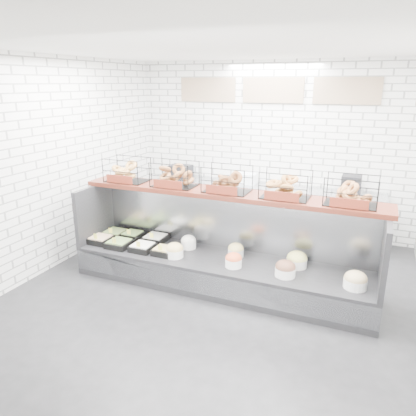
% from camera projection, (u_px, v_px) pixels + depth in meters
% --- Properties ---
extents(ground, '(5.50, 5.50, 0.00)m').
position_uv_depth(ground, '(212.00, 296.00, 5.22)').
color(ground, black).
rests_on(ground, ground).
extents(room_shell, '(5.02, 5.51, 3.01)m').
position_uv_depth(room_shell, '(230.00, 129.00, 5.14)').
color(room_shell, white).
rests_on(room_shell, ground).
extents(display_case, '(4.00, 0.90, 1.20)m').
position_uv_depth(display_case, '(220.00, 262.00, 5.43)').
color(display_case, black).
rests_on(display_case, ground).
extents(bagel_shelf, '(4.10, 0.50, 0.40)m').
position_uv_depth(bagel_shelf, '(227.00, 183.00, 5.27)').
color(bagel_shelf, '#3B130C').
rests_on(bagel_shelf, display_case).
extents(prep_counter, '(4.00, 0.60, 1.20)m').
position_uv_depth(prep_counter, '(263.00, 209.00, 7.22)').
color(prep_counter, '#93969B').
rests_on(prep_counter, ground).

